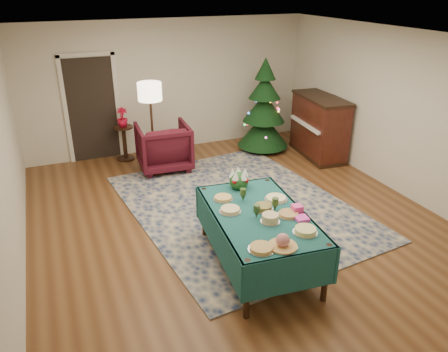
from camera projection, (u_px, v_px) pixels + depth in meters
name	position (u px, v px, depth m)	size (l,w,h in m)	color
room_shell	(239.00, 138.00, 6.13)	(7.00, 7.00, 7.00)	#593319
doorway	(92.00, 106.00, 8.60)	(1.08, 0.04, 2.16)	black
rug	(239.00, 206.00, 7.11)	(3.20, 4.20, 0.02)	navy
buffet_table	(259.00, 224.00, 5.43)	(1.31, 2.04, 0.75)	black
platter_0	(261.00, 248.00, 4.64)	(0.29, 0.29, 0.05)	silver
platter_1	(283.00, 242.00, 4.67)	(0.33, 0.33, 0.16)	silver
platter_2	(305.00, 231.00, 4.95)	(0.29, 0.29, 0.06)	silver
platter_3	(270.00, 218.00, 5.16)	(0.24, 0.24, 0.10)	silver
platter_4	(288.00, 214.00, 5.31)	(0.28, 0.28, 0.04)	silver
platter_5	(230.00, 210.00, 5.40)	(0.28, 0.28, 0.05)	silver
platter_6	(263.00, 208.00, 5.43)	(0.25, 0.25, 0.07)	silver
platter_7	(276.00, 198.00, 5.69)	(0.31, 0.31, 0.04)	silver
platter_8	(223.00, 198.00, 5.70)	(0.27, 0.27, 0.04)	silver
goblet_0	(243.00, 195.00, 5.63)	(0.08, 0.08, 0.18)	#2D471E
goblet_1	(275.00, 204.00, 5.40)	(0.08, 0.08, 0.18)	#2D471E
goblet_2	(257.00, 211.00, 5.23)	(0.08, 0.08, 0.18)	#2D471E
napkin_stack	(302.00, 219.00, 5.22)	(0.15, 0.15, 0.04)	#F243C2
gift_box	(297.00, 209.00, 5.37)	(0.12, 0.12, 0.10)	#FC469C
centerpiece	(239.00, 179.00, 5.97)	(0.27, 0.27, 0.31)	#1E4C1E
armchair	(164.00, 145.00, 8.36)	(0.96, 0.90, 0.99)	#440E1A
floor_lamp	(150.00, 97.00, 7.70)	(0.42, 0.42, 1.75)	#A57F3F
side_table	(125.00, 143.00, 8.86)	(0.39, 0.39, 0.70)	black
potted_plant	(123.00, 121.00, 8.66)	(0.21, 0.38, 0.21)	red
christmas_tree	(264.00, 110.00, 9.17)	(1.30, 1.30, 1.96)	black
piano	(319.00, 127.00, 8.95)	(0.81, 1.50, 1.25)	black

